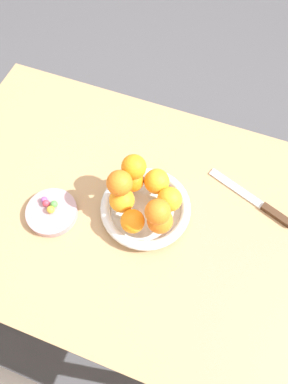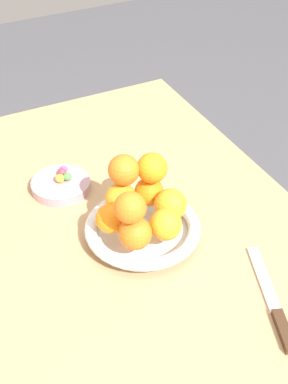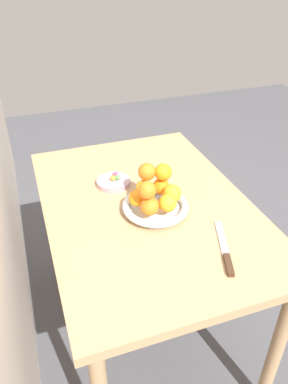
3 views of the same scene
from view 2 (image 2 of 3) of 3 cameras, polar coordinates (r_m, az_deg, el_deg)
The scene contains 17 objects.
dining_table at distance 1.34m, azimuth -1.77°, elevation -5.70°, with size 1.10×0.76×0.74m.
fruit_bowl at distance 1.22m, azimuth -0.14°, elevation -3.69°, with size 0.24×0.24×0.04m.
candy_dish at distance 1.37m, azimuth -8.06°, elevation 0.67°, with size 0.14×0.14×0.02m, color #B28C99.
orange_0 at distance 1.21m, azimuth 2.59°, elevation -1.23°, with size 0.07×0.07×0.07m, color orange.
orange_1 at distance 1.24m, azimuth 0.49°, elevation 0.04°, with size 0.06×0.06×0.06m, color orange.
orange_2 at distance 1.22m, azimuth -2.26°, elevation -0.63°, with size 0.07×0.07×0.07m, color orange.
orange_3 at distance 1.18m, azimuth -3.26°, elevation -2.60°, with size 0.06×0.06×0.06m, color orange.
orange_4 at distance 1.14m, azimuth -0.85°, elevation -4.03°, with size 0.07×0.07×0.07m, color orange.
orange_5 at distance 1.16m, azimuth 2.12°, elevation -3.17°, with size 0.06×0.06×0.06m, color orange.
orange_6 at distance 1.20m, azimuth 0.79°, elevation 2.34°, with size 0.06×0.06×0.06m, color orange.
orange_7 at distance 1.19m, azimuth -2.23°, elevation 2.13°, with size 0.06×0.06×0.06m, color orange.
orange_8 at distance 1.10m, azimuth -1.36°, elevation -1.52°, with size 0.06×0.06×0.06m, color orange.
candy_ball_0 at distance 1.39m, azimuth -7.81°, elevation 2.16°, with size 0.02×0.02×0.02m, color #8C4C99.
candy_ball_1 at distance 1.38m, azimuth -7.95°, elevation 1.90°, with size 0.02×0.02×0.02m, color #C6384C.
candy_ball_2 at distance 1.36m, azimuth -8.16°, elevation 1.32°, with size 0.02×0.02×0.02m, color gold.
candy_ball_3 at distance 1.36m, azimuth -7.44°, elevation 1.49°, with size 0.02×0.02×0.02m, color #4C9947.
knife at distance 1.13m, azimuth 12.48°, elevation -10.65°, with size 0.25×0.11×0.01m.
Camera 2 is at (-0.88, 0.39, 1.58)m, focal length 55.00 mm.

